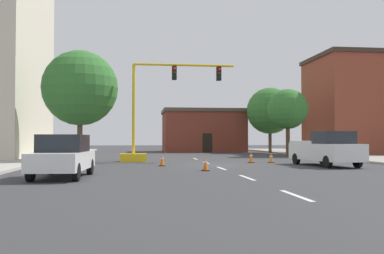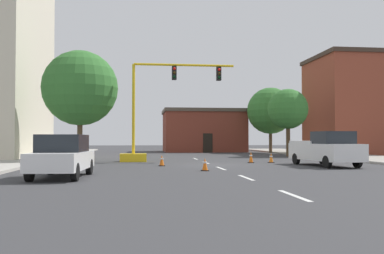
% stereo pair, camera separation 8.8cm
% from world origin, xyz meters
% --- Properties ---
extents(ground_plane, '(160.00, 160.00, 0.00)m').
position_xyz_m(ground_plane, '(0.00, 0.00, 0.00)').
color(ground_plane, '#38383A').
extents(sidewalk_left, '(6.00, 56.00, 0.14)m').
position_xyz_m(sidewalk_left, '(-13.35, 8.00, 0.07)').
color(sidewalk_left, '#B2ADA3').
rests_on(sidewalk_left, ground_plane).
extents(sidewalk_right, '(6.00, 56.00, 0.14)m').
position_xyz_m(sidewalk_right, '(13.35, 8.00, 0.07)').
color(sidewalk_right, '#9E998E').
rests_on(sidewalk_right, ground_plane).
extents(lane_stripe_seg_0, '(0.16, 2.40, 0.01)m').
position_xyz_m(lane_stripe_seg_0, '(0.00, -14.00, 0.00)').
color(lane_stripe_seg_0, silver).
rests_on(lane_stripe_seg_0, ground_plane).
extents(lane_stripe_seg_1, '(0.16, 2.40, 0.01)m').
position_xyz_m(lane_stripe_seg_1, '(0.00, -8.50, 0.00)').
color(lane_stripe_seg_1, silver).
rests_on(lane_stripe_seg_1, ground_plane).
extents(lane_stripe_seg_2, '(0.16, 2.40, 0.01)m').
position_xyz_m(lane_stripe_seg_2, '(0.00, -3.00, 0.00)').
color(lane_stripe_seg_2, silver).
rests_on(lane_stripe_seg_2, ground_plane).
extents(lane_stripe_seg_3, '(0.16, 2.40, 0.01)m').
position_xyz_m(lane_stripe_seg_3, '(0.00, 2.50, 0.00)').
color(lane_stripe_seg_3, silver).
rests_on(lane_stripe_seg_3, ground_plane).
extents(lane_stripe_seg_4, '(0.16, 2.40, 0.01)m').
position_xyz_m(lane_stripe_seg_4, '(0.00, 8.00, 0.00)').
color(lane_stripe_seg_4, silver).
rests_on(lane_stripe_seg_4, ground_plane).
extents(building_brick_center, '(9.88, 8.02, 5.15)m').
position_xyz_m(building_brick_center, '(3.32, 27.02, 2.59)').
color(building_brick_center, brown).
rests_on(building_brick_center, ground_plane).
extents(building_row_right, '(12.92, 8.41, 9.99)m').
position_xyz_m(building_row_right, '(19.58, 15.75, 5.01)').
color(building_row_right, brown).
rests_on(building_row_right, ground_plane).
extents(traffic_signal_gantry, '(7.93, 1.20, 6.83)m').
position_xyz_m(traffic_signal_gantry, '(-3.81, 4.31, 2.17)').
color(traffic_signal_gantry, yellow).
rests_on(traffic_signal_gantry, ground_plane).
extents(tree_right_far, '(5.22, 5.22, 7.35)m').
position_xyz_m(tree_right_far, '(10.18, 21.36, 4.74)').
color(tree_right_far, brown).
rests_on(tree_right_far, ground_plane).
extents(tree_left_near, '(5.22, 5.22, 7.72)m').
position_xyz_m(tree_left_near, '(-8.47, 4.98, 5.10)').
color(tree_left_near, brown).
rests_on(tree_left_near, ground_plane).
extents(tree_right_mid, '(3.60, 3.60, 6.06)m').
position_xyz_m(tree_right_mid, '(8.84, 11.69, 4.24)').
color(tree_right_mid, '#4C3823').
rests_on(tree_right_mid, ground_plane).
extents(pickup_truck_white, '(2.52, 5.57, 1.99)m').
position_xyz_m(pickup_truck_white, '(6.35, -1.76, 0.97)').
color(pickup_truck_white, white).
rests_on(pickup_truck_white, ground_plane).
extents(sedan_white_near_left, '(2.07, 4.58, 1.74)m').
position_xyz_m(sedan_white_near_left, '(-7.38, -7.63, 0.89)').
color(sedan_white_near_left, white).
rests_on(sedan_white_near_left, ground_plane).
extents(traffic_cone_roadside_a, '(0.36, 0.36, 0.66)m').
position_xyz_m(traffic_cone_roadside_a, '(-3.04, -0.64, 0.33)').
color(traffic_cone_roadside_a, black).
rests_on(traffic_cone_roadside_a, ground_plane).
extents(traffic_cone_roadside_b, '(0.36, 0.36, 0.75)m').
position_xyz_m(traffic_cone_roadside_b, '(2.91, 1.95, 0.37)').
color(traffic_cone_roadside_b, black).
rests_on(traffic_cone_roadside_b, ground_plane).
extents(traffic_cone_roadside_c, '(0.36, 0.36, 0.65)m').
position_xyz_m(traffic_cone_roadside_c, '(-1.11, -4.67, 0.32)').
color(traffic_cone_roadside_c, black).
rests_on(traffic_cone_roadside_c, ground_plane).
extents(traffic_cone_roadside_d, '(0.36, 0.36, 0.65)m').
position_xyz_m(traffic_cone_roadside_d, '(4.25, 1.91, 0.32)').
color(traffic_cone_roadside_d, black).
rests_on(traffic_cone_roadside_d, ground_plane).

